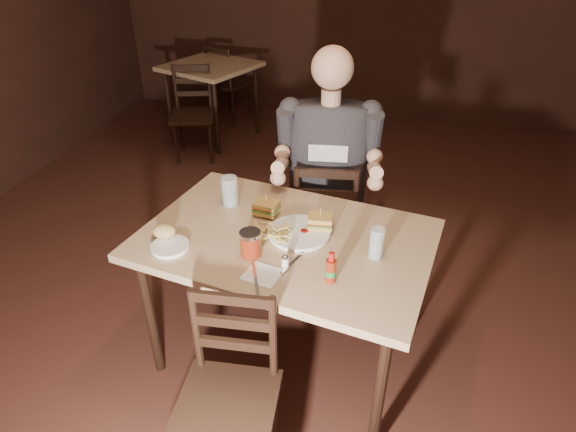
% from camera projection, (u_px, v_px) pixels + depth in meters
% --- Properties ---
extents(room_shell, '(7.00, 7.00, 7.00)m').
position_uv_depth(room_shell, '(356.00, 83.00, 2.11)').
color(room_shell, black).
rests_on(room_shell, ground).
extents(main_table, '(1.45, 1.10, 0.77)m').
position_uv_depth(main_table, '(286.00, 249.00, 2.25)').
color(main_table, tan).
rests_on(main_table, ground).
extents(bg_table, '(1.04, 1.04, 0.77)m').
position_uv_depth(bg_table, '(211.00, 73.00, 4.86)').
color(bg_table, tan).
rests_on(bg_table, ground).
extents(chair_far, '(0.45, 0.48, 0.87)m').
position_uv_depth(chair_far, '(325.00, 220.00, 2.96)').
color(chair_far, black).
rests_on(chair_far, ground).
extents(chair_near, '(0.41, 0.45, 0.83)m').
position_uv_depth(chair_near, '(227.00, 405.00, 1.85)').
color(chair_near, black).
rests_on(chair_near, ground).
extents(bg_chair_far, '(0.52, 0.54, 0.85)m').
position_uv_depth(bg_chair_far, '(230.00, 83.00, 5.45)').
color(bg_chair_far, black).
rests_on(bg_chair_far, ground).
extents(bg_chair_near, '(0.50, 0.53, 0.86)m').
position_uv_depth(bg_chair_near, '(193.00, 115.00, 4.54)').
color(bg_chair_near, black).
rests_on(bg_chair_near, ground).
extents(diner, '(0.64, 0.53, 1.02)m').
position_uv_depth(diner, '(329.00, 144.00, 2.64)').
color(diner, '#333339').
rests_on(diner, chair_far).
extents(dinner_plate, '(0.33, 0.33, 0.02)m').
position_uv_depth(dinner_plate, '(299.00, 233.00, 2.22)').
color(dinner_plate, white).
rests_on(dinner_plate, main_table).
extents(sandwich_left, '(0.13, 0.11, 0.10)m').
position_uv_depth(sandwich_left, '(266.00, 204.00, 2.33)').
color(sandwich_left, gold).
rests_on(sandwich_left, dinner_plate).
extents(sandwich_right, '(0.12, 0.10, 0.10)m').
position_uv_depth(sandwich_right, '(320.00, 218.00, 2.23)').
color(sandwich_right, gold).
rests_on(sandwich_right, dinner_plate).
extents(fries_pile, '(0.27, 0.21, 0.04)m').
position_uv_depth(fries_pile, '(270.00, 231.00, 2.19)').
color(fries_pile, '#CFB964').
rests_on(fries_pile, dinner_plate).
extents(ketchup_dollop, '(0.05, 0.05, 0.01)m').
position_uv_depth(ketchup_dollop, '(304.00, 231.00, 2.21)').
color(ketchup_dollop, maroon).
rests_on(ketchup_dollop, dinner_plate).
extents(glass_left, '(0.10, 0.10, 0.15)m').
position_uv_depth(glass_left, '(230.00, 191.00, 2.42)').
color(glass_left, silver).
rests_on(glass_left, main_table).
extents(glass_right, '(0.07, 0.07, 0.14)m').
position_uv_depth(glass_right, '(377.00, 243.00, 2.04)').
color(glass_right, silver).
rests_on(glass_right, main_table).
extents(hot_sauce, '(0.05, 0.05, 0.14)m').
position_uv_depth(hot_sauce, '(331.00, 267.00, 1.90)').
color(hot_sauce, maroon).
rests_on(hot_sauce, main_table).
extents(salt_shaker, '(0.04, 0.04, 0.06)m').
position_uv_depth(salt_shaker, '(285.00, 262.00, 2.00)').
color(salt_shaker, white).
rests_on(salt_shaker, main_table).
extents(syrup_dispenser, '(0.11, 0.11, 0.12)m').
position_uv_depth(syrup_dispenser, '(250.00, 243.00, 2.06)').
color(syrup_dispenser, maroon).
rests_on(syrup_dispenser, main_table).
extents(napkin, '(0.17, 0.17, 0.00)m').
position_uv_depth(napkin, '(263.00, 274.00, 1.97)').
color(napkin, white).
rests_on(napkin, main_table).
extents(knife, '(0.09, 0.19, 0.00)m').
position_uv_depth(knife, '(255.00, 278.00, 1.95)').
color(knife, silver).
rests_on(knife, napkin).
extents(fork, '(0.07, 0.16, 0.01)m').
position_uv_depth(fork, '(292.00, 263.00, 2.03)').
color(fork, silver).
rests_on(fork, napkin).
extents(side_plate, '(0.19, 0.19, 0.01)m').
position_uv_depth(side_plate, '(170.00, 247.00, 2.13)').
color(side_plate, white).
rests_on(side_plate, main_table).
extents(bread_roll, '(0.12, 0.11, 0.06)m').
position_uv_depth(bread_roll, '(164.00, 231.00, 2.17)').
color(bread_roll, tan).
rests_on(bread_roll, side_plate).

